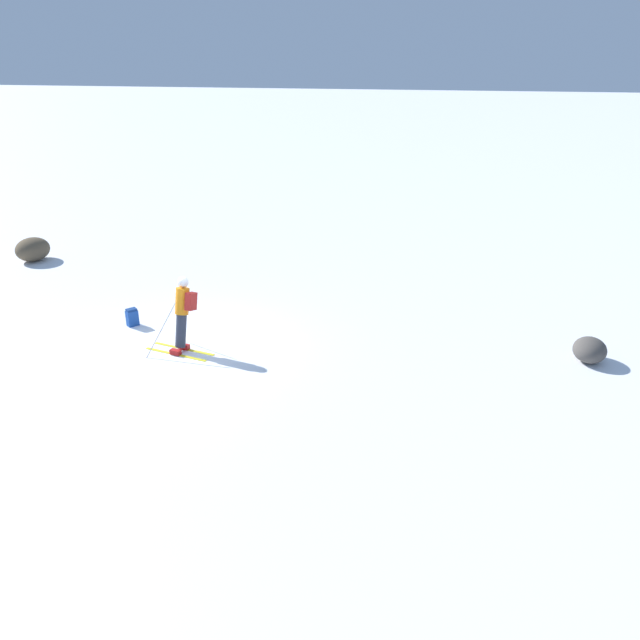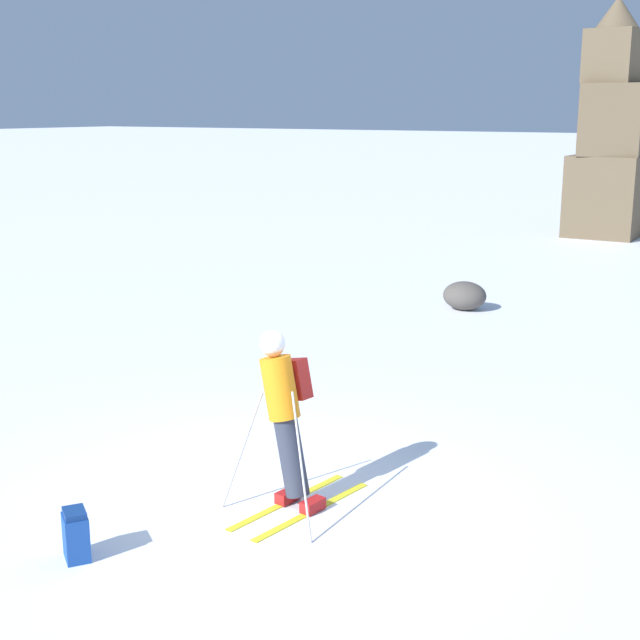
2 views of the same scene
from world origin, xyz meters
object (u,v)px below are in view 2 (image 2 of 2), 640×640
Objects in this scene: skier at (285,407)px; rock_pillar at (609,139)px; spare_backpack at (76,535)px; exposed_boulder_1 at (465,296)px.

skier is 22.84m from rock_pillar.
exposed_boulder_1 reaches higher than spare_backpack.
exposed_boulder_1 is at bearing 110.12° from skier.
exposed_boulder_1 is (-2.02, 9.88, -0.77)m from skier.
exposed_boulder_1 is at bearing -88.34° from rock_pillar.
spare_backpack is (1.42, -24.74, -2.95)m from rock_pillar.
skier is 10.12m from exposed_boulder_1.
spare_backpack is 0.54× the size of exposed_boulder_1.
skier reaches higher than spare_backpack.
spare_backpack is at bearing -86.72° from rock_pillar.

